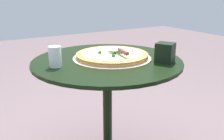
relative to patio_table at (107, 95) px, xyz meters
name	(u,v)px	position (x,y,z in m)	size (l,w,h in m)	color
patio_table	(107,95)	(0.00, 0.00, 0.00)	(0.85, 0.85, 0.75)	black
pizza_on_tray	(112,56)	(-0.04, -0.01, 0.23)	(0.45, 0.45, 0.05)	beige
pizza_server	(120,50)	(-0.06, 0.04, 0.27)	(0.10, 0.22, 0.02)	silver
drinking_cup	(55,57)	(0.30, -0.01, 0.27)	(0.07, 0.07, 0.11)	silver
napkin_dispenser	(165,53)	(-0.24, 0.21, 0.27)	(0.09, 0.09, 0.11)	black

